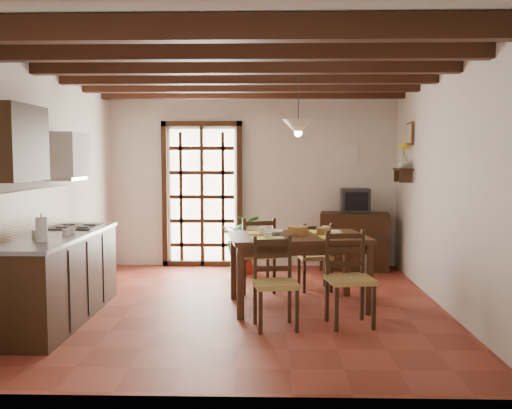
{
  "coord_description": "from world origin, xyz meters",
  "views": [
    {
      "loc": [
        0.28,
        -6.47,
        1.72
      ],
      "look_at": [
        0.1,
        0.4,
        1.15
      ],
      "focal_mm": 40.0,
      "sensor_mm": 36.0,
      "label": 1
    }
  ],
  "objects_px": {
    "sideboard": "(354,241)",
    "pendant_lamp": "(298,126)",
    "kitchen_counter": "(59,276)",
    "chair_near_right": "(349,296)",
    "chair_far_right": "(315,269)",
    "crt_tv": "(355,200)",
    "potted_plant": "(243,235)",
    "chair_near_left": "(275,300)",
    "chair_far_left": "(256,268)",
    "dining_table": "(298,244)"
  },
  "relations": [
    {
      "from": "dining_table",
      "to": "chair_near_right",
      "type": "xyz_separation_m",
      "value": [
        0.49,
        -0.72,
        -0.42
      ]
    },
    {
      "from": "kitchen_counter",
      "to": "chair_near_right",
      "type": "height_order",
      "value": "kitchen_counter"
    },
    {
      "from": "sideboard",
      "to": "pendant_lamp",
      "type": "bearing_deg",
      "value": -106.45
    },
    {
      "from": "potted_plant",
      "to": "chair_near_left",
      "type": "bearing_deg",
      "value": -80.42
    },
    {
      "from": "kitchen_counter",
      "to": "chair_far_left",
      "type": "distance_m",
      "value": 2.45
    },
    {
      "from": "dining_table",
      "to": "potted_plant",
      "type": "distance_m",
      "value": 2.04
    },
    {
      "from": "crt_tv",
      "to": "pendant_lamp",
      "type": "height_order",
      "value": "pendant_lamp"
    },
    {
      "from": "chair_near_left",
      "to": "chair_far_right",
      "type": "relative_size",
      "value": 1.03
    },
    {
      "from": "kitchen_counter",
      "to": "chair_far_left",
      "type": "relative_size",
      "value": 2.33
    },
    {
      "from": "sideboard",
      "to": "potted_plant",
      "type": "height_order",
      "value": "potted_plant"
    },
    {
      "from": "chair_near_right",
      "to": "crt_tv",
      "type": "relative_size",
      "value": 2.19
    },
    {
      "from": "chair_far_left",
      "to": "sideboard",
      "type": "relative_size",
      "value": 0.94
    },
    {
      "from": "dining_table",
      "to": "kitchen_counter",
      "type": "bearing_deg",
      "value": -175.03
    },
    {
      "from": "kitchen_counter",
      "to": "chair_far_left",
      "type": "bearing_deg",
      "value": 32.88
    },
    {
      "from": "sideboard",
      "to": "potted_plant",
      "type": "relative_size",
      "value": 0.57
    },
    {
      "from": "chair_far_left",
      "to": "potted_plant",
      "type": "bearing_deg",
      "value": -92.24
    },
    {
      "from": "chair_near_right",
      "to": "crt_tv",
      "type": "xyz_separation_m",
      "value": [
        0.48,
        2.93,
        0.76
      ]
    },
    {
      "from": "kitchen_counter",
      "to": "chair_far_right",
      "type": "height_order",
      "value": "kitchen_counter"
    },
    {
      "from": "chair_far_left",
      "to": "chair_near_right",
      "type": "bearing_deg",
      "value": 110.96
    },
    {
      "from": "sideboard",
      "to": "chair_near_right",
      "type": "bearing_deg",
      "value": -91.03
    },
    {
      "from": "sideboard",
      "to": "crt_tv",
      "type": "xyz_separation_m",
      "value": [
        -0.0,
        -0.01,
        0.63
      ]
    },
    {
      "from": "crt_tv",
      "to": "pendant_lamp",
      "type": "bearing_deg",
      "value": -112.42
    },
    {
      "from": "dining_table",
      "to": "chair_far_left",
      "type": "height_order",
      "value": "chair_far_left"
    },
    {
      "from": "chair_far_right",
      "to": "sideboard",
      "type": "xyz_separation_m",
      "value": [
        0.71,
        1.39,
        0.16
      ]
    },
    {
      "from": "kitchen_counter",
      "to": "pendant_lamp",
      "type": "distance_m",
      "value": 3.09
    },
    {
      "from": "potted_plant",
      "to": "sideboard",
      "type": "bearing_deg",
      "value": 10.65
    },
    {
      "from": "chair_far_right",
      "to": "crt_tv",
      "type": "height_order",
      "value": "crt_tv"
    },
    {
      "from": "chair_far_left",
      "to": "pendant_lamp",
      "type": "xyz_separation_m",
      "value": [
        0.49,
        -0.62,
        1.78
      ]
    },
    {
      "from": "dining_table",
      "to": "sideboard",
      "type": "height_order",
      "value": "sideboard"
    },
    {
      "from": "chair_far_left",
      "to": "sideboard",
      "type": "height_order",
      "value": "chair_far_left"
    },
    {
      "from": "kitchen_counter",
      "to": "crt_tv",
      "type": "bearing_deg",
      "value": 38.69
    },
    {
      "from": "chair_near_right",
      "to": "chair_near_left",
      "type": "bearing_deg",
      "value": 178.84
    },
    {
      "from": "kitchen_counter",
      "to": "pendant_lamp",
      "type": "height_order",
      "value": "pendant_lamp"
    },
    {
      "from": "chair_near_left",
      "to": "chair_far_left",
      "type": "relative_size",
      "value": 0.95
    },
    {
      "from": "dining_table",
      "to": "chair_far_right",
      "type": "height_order",
      "value": "chair_far_right"
    },
    {
      "from": "kitchen_counter",
      "to": "chair_near_left",
      "type": "height_order",
      "value": "kitchen_counter"
    },
    {
      "from": "chair_far_right",
      "to": "potted_plant",
      "type": "bearing_deg",
      "value": -55.92
    },
    {
      "from": "chair_near_right",
      "to": "potted_plant",
      "type": "xyz_separation_m",
      "value": [
        -1.22,
        2.62,
        0.27
      ]
    },
    {
      "from": "crt_tv",
      "to": "sideboard",
      "type": "bearing_deg",
      "value": 92.34
    },
    {
      "from": "chair_far_right",
      "to": "crt_tv",
      "type": "xyz_separation_m",
      "value": [
        0.71,
        1.38,
        0.79
      ]
    },
    {
      "from": "sideboard",
      "to": "crt_tv",
      "type": "distance_m",
      "value": 0.63
    },
    {
      "from": "dining_table",
      "to": "chair_near_right",
      "type": "distance_m",
      "value": 0.97
    },
    {
      "from": "pendant_lamp",
      "to": "dining_table",
      "type": "bearing_deg",
      "value": -90.0
    },
    {
      "from": "sideboard",
      "to": "chair_near_left",
      "type": "bearing_deg",
      "value": -103.85
    },
    {
      "from": "dining_table",
      "to": "chair_far_right",
      "type": "bearing_deg",
      "value": 63.99
    },
    {
      "from": "chair_near_right",
      "to": "crt_tv",
      "type": "distance_m",
      "value": 3.07
    },
    {
      "from": "chair_near_right",
      "to": "chair_far_right",
      "type": "bearing_deg",
      "value": 88.78
    },
    {
      "from": "kitchen_counter",
      "to": "dining_table",
      "type": "relative_size",
      "value": 1.35
    },
    {
      "from": "kitchen_counter",
      "to": "chair_far_right",
      "type": "distance_m",
      "value": 3.16
    },
    {
      "from": "chair_near_right",
      "to": "potted_plant",
      "type": "relative_size",
      "value": 0.53
    }
  ]
}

